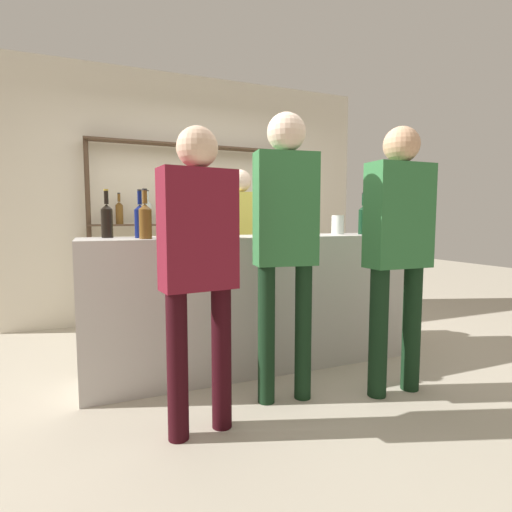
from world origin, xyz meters
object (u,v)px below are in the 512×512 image
at_px(counter_bottle_1, 140,220).
at_px(customer_left, 199,255).
at_px(counter_bottle_0, 363,219).
at_px(cork_jar, 338,225).
at_px(customer_right, 398,238).
at_px(server_behind_counter, 240,241).
at_px(counter_bottle_3, 107,220).
at_px(counter_bottle_2, 145,220).
at_px(counter_bottle_4, 273,220).
at_px(ice_bucket, 182,220).
at_px(customer_center, 286,229).

relative_size(counter_bottle_1, customer_left, 0.20).
relative_size(counter_bottle_0, counter_bottle_1, 1.06).
xyz_separation_m(cork_jar, customer_right, (-0.13, -0.88, -0.07)).
bearing_deg(server_behind_counter, customer_right, 23.21).
distance_m(counter_bottle_1, server_behind_counter, 1.25).
relative_size(counter_bottle_0, counter_bottle_3, 1.04).
height_order(counter_bottle_2, counter_bottle_4, counter_bottle_2).
bearing_deg(customer_right, server_behind_counter, 19.68).
bearing_deg(customer_left, server_behind_counter, -34.57).
distance_m(counter_bottle_2, server_behind_counter, 1.33).
bearing_deg(counter_bottle_0, ice_bucket, -177.96).
relative_size(ice_bucket, customer_center, 0.14).
bearing_deg(ice_bucket, customer_left, -95.33).
xyz_separation_m(counter_bottle_2, ice_bucket, (0.25, 0.03, -0.00)).
xyz_separation_m(counter_bottle_4, customer_left, (-0.84, -0.90, -0.18)).
relative_size(server_behind_counter, customer_center, 0.90).
bearing_deg(customer_left, counter_bottle_2, 8.09).
bearing_deg(counter_bottle_3, customer_right, -28.06).
height_order(ice_bucket, cork_jar, ice_bucket).
bearing_deg(ice_bucket, cork_jar, 7.29).
height_order(counter_bottle_4, cork_jar, counter_bottle_4).
distance_m(customer_left, server_behind_counter, 1.74).
relative_size(customer_left, customer_right, 0.94).
xyz_separation_m(ice_bucket, customer_left, (-0.07, -0.71, -0.18)).
bearing_deg(counter_bottle_4, customer_center, -108.44).
relative_size(counter_bottle_1, counter_bottle_2, 1.01).
bearing_deg(customer_left, counter_bottle_0, -72.09).
relative_size(counter_bottle_4, server_behind_counter, 0.19).
bearing_deg(counter_bottle_3, cork_jar, -1.46).
bearing_deg(counter_bottle_3, counter_bottle_4, -1.83).
height_order(counter_bottle_4, customer_right, customer_right).
bearing_deg(counter_bottle_4, server_behind_counter, 93.71).
distance_m(cork_jar, customer_right, 0.89).
distance_m(counter_bottle_3, ice_bucket, 0.53).
distance_m(counter_bottle_4, customer_left, 1.24).
height_order(counter_bottle_0, counter_bottle_4, counter_bottle_0).
distance_m(counter_bottle_1, customer_right, 1.74).
relative_size(counter_bottle_4, cork_jar, 1.93).
bearing_deg(ice_bucket, customer_right, -29.16).
xyz_separation_m(counter_bottle_0, cork_jar, (-0.17, 0.12, -0.05)).
xyz_separation_m(counter_bottle_2, customer_right, (1.52, -0.67, -0.12)).
distance_m(counter_bottle_0, counter_bottle_4, 0.80).
distance_m(counter_bottle_2, counter_bottle_3, 0.35).
relative_size(counter_bottle_0, customer_right, 0.20).
bearing_deg(counter_bottle_1, server_behind_counter, 35.66).
height_order(counter_bottle_0, customer_left, customer_left).
bearing_deg(customer_center, counter_bottle_4, -10.12).
bearing_deg(customer_right, counter_bottle_2, 66.65).
xyz_separation_m(counter_bottle_2, cork_jar, (1.64, 0.21, -0.05)).
xyz_separation_m(counter_bottle_3, customer_left, (0.42, -0.94, -0.18)).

